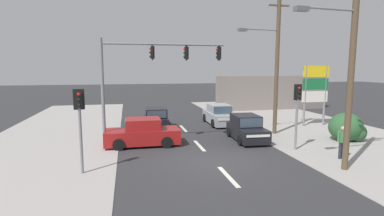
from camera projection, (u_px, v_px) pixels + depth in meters
ground_plane at (214, 162)px, 14.18m from camera, size 140.00×140.00×0.00m
lane_dash_near at (228, 176)px, 12.25m from camera, size 0.20×2.40×0.01m
lane_dash_mid at (199, 146)px, 17.09m from camera, size 0.20×2.40×0.01m
lane_dash_far at (183, 128)px, 21.93m from camera, size 0.20×2.40×0.01m
kerb_right_verge at (348, 141)px, 18.01m from camera, size 10.00×44.00×0.02m
kerb_left_verge at (43, 149)px, 16.27m from camera, size 8.00×40.00×0.02m
utility_pole_foreground_right at (350, 53)px, 12.35m from camera, size 3.78×0.51×9.34m
utility_pole_midground_right at (275, 57)px, 19.49m from camera, size 3.78×0.61×9.47m
traffic_signal_mast at (147, 69)px, 16.50m from camera, size 6.89×0.47×6.00m
pedestal_signal_right_kerb at (297, 106)px, 15.88m from camera, size 0.44×0.29×3.56m
pedestal_signal_left_kerb at (80, 117)px, 12.25m from camera, size 0.44×0.30×3.56m
shopping_plaza_sign at (315, 87)px, 22.62m from camera, size 2.10×0.16×4.60m
roadside_bush at (348, 128)px, 18.09m from camera, size 2.14×1.83×1.72m
shopfront_wall_far at (271, 93)px, 31.75m from camera, size 12.00×1.00×3.60m
hatchback_oncoming_near at (156, 119)px, 21.97m from camera, size 1.85×3.68×1.53m
hatchback_oncoming_mid at (247, 129)px, 18.36m from camera, size 1.92×3.71×1.53m
sedan_crossing_left at (142, 133)px, 17.06m from camera, size 4.25×1.92×1.56m
sedan_kerbside_parked at (219, 115)px, 23.58m from camera, size 1.93×4.26×1.56m
pedestrian_at_kerb at (342, 140)px, 14.47m from camera, size 0.56×0.24×1.63m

